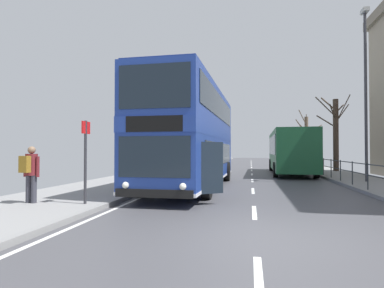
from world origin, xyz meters
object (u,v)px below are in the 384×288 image
background_bus_far_lane (290,151)px  bare_tree_far_01 (336,132)px  double_decker_bus_main (193,136)px  bare_tree_far_00 (306,139)px  street_lamp_far_side (366,82)px  pedestrian_with_backpack (30,170)px  bus_stop_sign_near (86,152)px

background_bus_far_lane → bare_tree_far_01: 4.21m
double_decker_bus_main → background_bus_far_lane: 11.48m
double_decker_bus_main → bare_tree_far_01: bare_tree_far_01 is taller
bare_tree_far_00 → street_lamp_far_side: bearing=-91.4°
pedestrian_with_backpack → street_lamp_far_side: bearing=36.6°
bare_tree_far_00 → bare_tree_far_01: bearing=-89.2°
pedestrian_with_backpack → background_bus_far_lane: bearing=60.1°
bus_stop_sign_near → bare_tree_far_00: 31.64m
street_lamp_far_side → bare_tree_far_00: 20.98m
bare_tree_far_01 → double_decker_bus_main: bearing=-127.1°
pedestrian_with_backpack → bare_tree_far_01: bearing=54.3°
double_decker_bus_main → background_bus_far_lane: double_decker_bus_main is taller
street_lamp_far_side → background_bus_far_lane: bearing=112.1°
street_lamp_far_side → double_decker_bus_main: bearing=-159.8°
pedestrian_with_backpack → bare_tree_far_01: (12.77, 17.78, 1.96)m
background_bus_far_lane → street_lamp_far_side: 8.37m
double_decker_bus_main → background_bus_far_lane: size_ratio=1.04×
pedestrian_with_backpack → bare_tree_far_01: bare_tree_far_01 is taller
pedestrian_with_backpack → street_lamp_far_side: 15.56m
double_decker_bus_main → bare_tree_far_01: 14.89m
double_decker_bus_main → pedestrian_with_backpack: double_decker_bus_main is taller
bus_stop_sign_near → double_decker_bus_main: bearing=69.5°
pedestrian_with_backpack → bare_tree_far_00: size_ratio=0.27×
bare_tree_far_00 → bare_tree_far_01: (0.17, -12.05, 0.08)m
background_bus_far_lane → bare_tree_far_01: size_ratio=1.86×
background_bus_far_lane → bare_tree_far_00: (3.40, 13.80, 1.32)m
background_bus_far_lane → pedestrian_with_backpack: 18.49m
bare_tree_far_01 → bare_tree_far_00: bearing=90.8°
double_decker_bus_main → street_lamp_far_side: 9.24m
pedestrian_with_backpack → bare_tree_far_00: bearing=67.1°
bus_stop_sign_near → bare_tree_far_01: size_ratio=0.41×
double_decker_bus_main → bus_stop_sign_near: 6.18m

